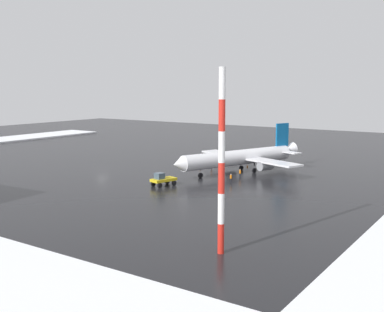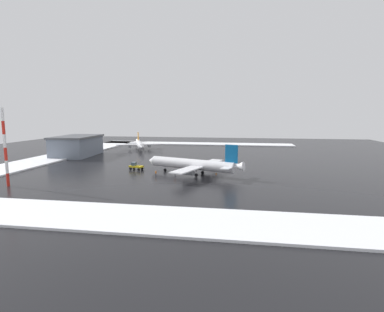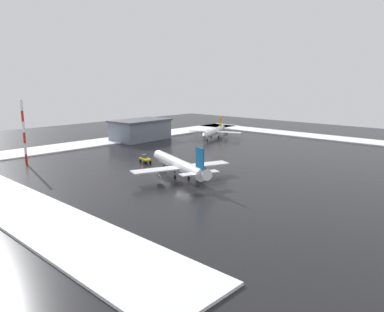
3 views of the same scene
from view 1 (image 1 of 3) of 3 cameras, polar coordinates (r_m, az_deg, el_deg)
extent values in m
plane|color=black|center=(106.38, -10.63, -1.53)|extent=(240.00, 240.00, 0.00)
cylinder|color=white|center=(99.87, 5.47, -0.19)|extent=(12.44, 26.98, 3.13)
cone|color=white|center=(90.87, -1.63, -0.99)|extent=(3.55, 3.10, 2.97)
cone|color=white|center=(110.22, 11.39, 0.78)|extent=(3.63, 4.00, 3.04)
cube|color=white|center=(96.36, 9.65, -0.74)|extent=(12.62, 7.92, 0.33)
cylinder|color=gray|center=(97.47, 8.68, -1.16)|extent=(2.80, 3.57, 1.84)
cube|color=white|center=(107.36, 3.93, 0.28)|extent=(12.62, 7.92, 0.33)
cylinder|color=gray|center=(105.81, 4.37, -0.35)|extent=(2.80, 3.57, 1.84)
cube|color=#0C5999|center=(108.24, 10.64, 2.47)|extent=(1.58, 3.57, 5.15)
cube|color=white|center=(106.65, 11.59, 0.42)|extent=(4.97, 3.77, 0.22)
cube|color=white|center=(110.43, 9.50, 0.74)|extent=(4.97, 3.77, 0.22)
cylinder|color=black|center=(94.09, 1.02, -1.52)|extent=(0.22, 0.22, 0.64)
cylinder|color=black|center=(94.33, 1.01, -2.32)|extent=(0.65, 1.06, 1.01)
cylinder|color=black|center=(100.43, 7.40, -0.97)|extent=(0.22, 0.22, 0.64)
cylinder|color=black|center=(100.65, 7.39, -1.72)|extent=(0.65, 1.06, 1.01)
cylinder|color=black|center=(103.38, 5.87, -0.68)|extent=(0.22, 0.22, 0.64)
cylinder|color=black|center=(103.60, 5.86, -1.40)|extent=(0.65, 1.06, 1.01)
cube|color=gold|center=(86.89, -3.39, -2.82)|extent=(3.30, 5.01, 0.50)
cube|color=#3F5160|center=(86.19, -3.88, -2.37)|extent=(1.81, 1.73, 1.10)
cylinder|color=black|center=(85.30, -3.83, -3.51)|extent=(0.54, 0.95, 0.90)
cylinder|color=black|center=(86.85, -4.63, -3.31)|extent=(0.54, 0.95, 0.90)
cylinder|color=black|center=(87.25, -2.15, -3.24)|extent=(0.54, 0.95, 0.90)
cylinder|color=black|center=(88.76, -2.95, -3.04)|extent=(0.54, 0.95, 0.90)
cylinder|color=black|center=(106.65, 2.32, -1.13)|extent=(0.16, 0.16, 0.85)
cylinder|color=black|center=(106.46, 2.35, -1.15)|extent=(0.16, 0.16, 0.85)
cylinder|color=orange|center=(106.43, 2.34, -0.75)|extent=(0.36, 0.36, 0.62)
sphere|color=tan|center=(106.37, 2.34, -0.52)|extent=(0.24, 0.24, 0.24)
cylinder|color=black|center=(89.82, 4.69, -2.94)|extent=(0.16, 0.16, 0.85)
cylinder|color=black|center=(89.79, 4.57, -2.94)|extent=(0.16, 0.16, 0.85)
cylinder|color=orange|center=(89.67, 4.63, -2.48)|extent=(0.36, 0.36, 0.62)
sphere|color=tan|center=(89.59, 4.64, -2.21)|extent=(0.24, 0.24, 0.24)
cylinder|color=black|center=(95.11, 5.77, -2.32)|extent=(0.16, 0.16, 0.85)
cylinder|color=black|center=(95.08, 5.65, -2.32)|extent=(0.16, 0.16, 0.85)
cylinder|color=orange|center=(94.96, 5.72, -1.89)|extent=(0.36, 0.36, 0.62)
sphere|color=tan|center=(94.89, 5.72, -1.63)|extent=(0.24, 0.24, 0.24)
cylinder|color=red|center=(52.46, 3.44, -9.73)|extent=(0.70, 0.70, 3.30)
cylinder|color=white|center=(51.54, 3.47, -6.24)|extent=(0.70, 0.70, 3.30)
cylinder|color=red|center=(50.81, 3.50, -2.63)|extent=(0.70, 0.70, 3.30)
cylinder|color=white|center=(50.29, 3.53, 1.07)|extent=(0.70, 0.70, 3.30)
cylinder|color=red|center=(49.99, 3.57, 4.83)|extent=(0.70, 0.70, 3.30)
cylinder|color=white|center=(49.90, 3.60, 8.62)|extent=(0.70, 0.70, 3.30)
cone|color=orange|center=(107.54, 6.58, -1.18)|extent=(0.36, 0.36, 0.55)
cone|color=orange|center=(105.73, 0.99, -1.29)|extent=(0.36, 0.36, 0.55)
cone|color=orange|center=(109.81, 3.14, -0.95)|extent=(0.36, 0.36, 0.55)
camera|label=2|loc=(108.97, 56.38, 4.76)|focal=28.00mm
camera|label=3|loc=(158.39, 42.57, 8.80)|focal=35.00mm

